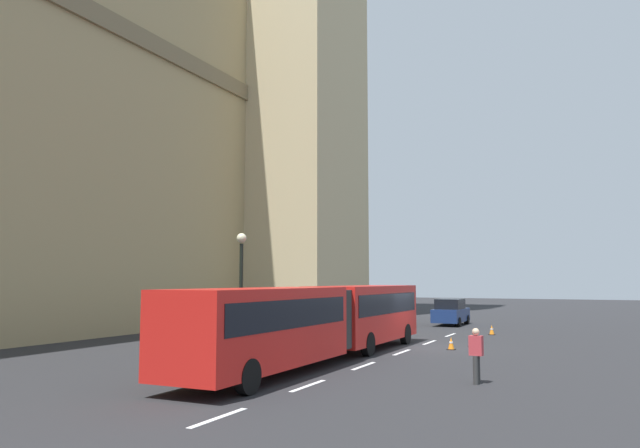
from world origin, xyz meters
name	(u,v)px	position (x,y,z in m)	size (l,w,h in m)	color
ground_plane	(418,347)	(0.00, 0.00, 0.00)	(160.00, 160.00, 0.00)	#262628
lane_centre_marking	(385,359)	(-4.78, 0.00, 0.01)	(25.20, 0.16, 0.01)	silver
articulated_bus	(322,316)	(-6.48, 1.99, 1.75)	(17.74, 2.54, 2.90)	red
sedan_lead	(451,312)	(14.42, 1.74, 0.91)	(4.40, 1.86, 1.85)	navy
traffic_cone_west	(451,343)	(-0.50, -1.72, 0.28)	(0.36, 0.36, 0.58)	black
traffic_cone_middle	(472,340)	(1.27, -2.32, 0.28)	(0.36, 0.36, 0.58)	black
traffic_cone_east	(492,330)	(7.98, -2.13, 0.28)	(0.36, 0.36, 0.58)	black
street_lamp	(241,283)	(-5.41, 6.50, 3.06)	(0.44, 0.44, 5.27)	black
pedestrian_near_cones	(476,354)	(-9.18, -4.51, 0.91)	(0.36, 0.42, 1.69)	#333333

